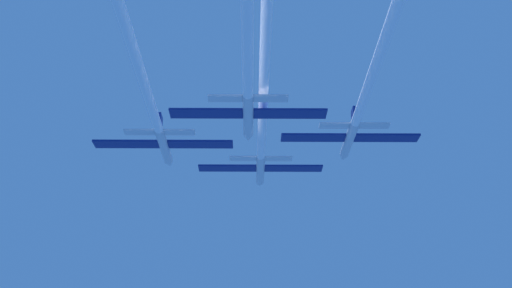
{
  "coord_description": "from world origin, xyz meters",
  "views": [
    {
      "loc": [
        -0.45,
        -93.84,
        -32.23
      ],
      "look_at": [
        0.14,
        -11.15,
        0.13
      ],
      "focal_mm": 49.23,
      "sensor_mm": 36.0,
      "label": 1
    }
  ],
  "objects_px": {
    "jet_left_wing": "(145,87)",
    "jet_right_wing": "(373,72)",
    "jet_lead": "(262,124)",
    "jet_slot": "(247,21)"
  },
  "relations": [
    {
      "from": "jet_left_wing",
      "to": "jet_right_wing",
      "type": "bearing_deg",
      "value": -4.21
    },
    {
      "from": "jet_right_wing",
      "to": "jet_slot",
      "type": "xyz_separation_m",
      "value": [
        -12.83,
        -12.17,
        -1.49
      ]
    },
    {
      "from": "jet_lead",
      "to": "jet_right_wing",
      "type": "height_order",
      "value": "jet_right_wing"
    },
    {
      "from": "jet_left_wing",
      "to": "jet_slot",
      "type": "distance_m",
      "value": 17.54
    },
    {
      "from": "jet_lead",
      "to": "jet_slot",
      "type": "bearing_deg",
      "value": -93.71
    },
    {
      "from": "jet_lead",
      "to": "jet_left_wing",
      "type": "distance_m",
      "value": 16.96
    },
    {
      "from": "jet_lead",
      "to": "jet_right_wing",
      "type": "xyz_separation_m",
      "value": [
        11.17,
        -13.34,
        0.18
      ]
    },
    {
      "from": "jet_left_wing",
      "to": "jet_right_wing",
      "type": "height_order",
      "value": "jet_right_wing"
    },
    {
      "from": "jet_slot",
      "to": "jet_left_wing",
      "type": "bearing_deg",
      "value": 127.55
    },
    {
      "from": "jet_right_wing",
      "to": "jet_slot",
      "type": "relative_size",
      "value": 0.96
    }
  ]
}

